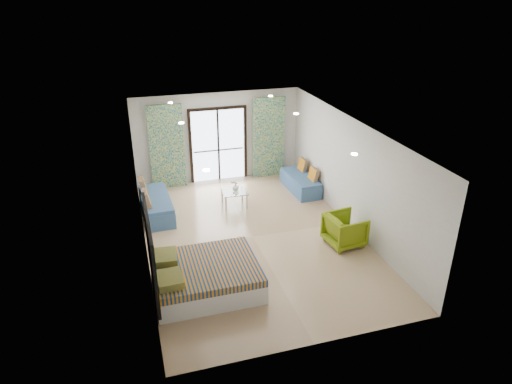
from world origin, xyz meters
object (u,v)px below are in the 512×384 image
object	(u,v)px
daybed_left	(156,205)
coffee_table	(234,192)
daybed_right	(301,182)
bed	(205,276)
armchair	(345,228)

from	to	relation	value
daybed_left	coffee_table	xyz separation A→B (m)	(2.11, -0.04, 0.10)
daybed_left	daybed_right	xyz separation A→B (m)	(4.23, 0.39, -0.03)
daybed_right	coffee_table	bearing A→B (deg)	-170.09
daybed_left	daybed_right	distance (m)	4.25
bed	armchair	size ratio (longest dim) A/B	2.49
bed	coffee_table	size ratio (longest dim) A/B	2.70
daybed_right	armchair	world-z (taller)	armchair
daybed_right	armchair	distance (m)	3.15
bed	daybed_left	distance (m)	3.59
armchair	daybed_right	bearing A→B (deg)	-9.71
coffee_table	armchair	size ratio (longest dim) A/B	0.92
coffee_table	armchair	xyz separation A→B (m)	(1.96, -2.71, 0.03)
bed	coffee_table	world-z (taller)	coffee_table
daybed_left	daybed_right	bearing A→B (deg)	3.32
bed	daybed_left	size ratio (longest dim) A/B	1.09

